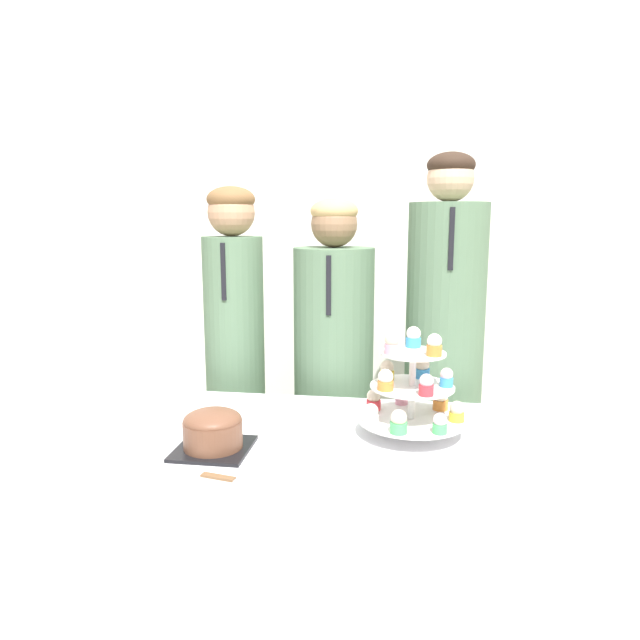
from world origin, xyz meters
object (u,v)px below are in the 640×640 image
at_px(cake_knife, 238,481).
at_px(student_1, 333,387).
at_px(student_0, 235,369).
at_px(student_2, 443,371).
at_px(cupcake_stand, 412,390).
at_px(round_cake, 213,430).

bearing_deg(cake_knife, student_1, 94.10).
bearing_deg(cake_knife, student_0, 118.22).
bearing_deg(student_2, cupcake_stand, -102.80).
distance_m(cake_knife, student_2, 1.10).
bearing_deg(cupcake_stand, student_2, 77.20).
bearing_deg(student_2, student_1, -180.00).
distance_m(cake_knife, cupcake_stand, 0.58).
distance_m(cake_knife, student_0, 1.00).
relative_size(round_cake, student_0, 0.14).
relative_size(round_cake, cake_knife, 0.68).
distance_m(student_0, student_1, 0.41).
xyz_separation_m(cake_knife, student_2, (0.55, 0.95, 0.05)).
bearing_deg(student_0, round_cake, -77.80).
xyz_separation_m(student_0, student_2, (0.84, 0.00, 0.02)).
distance_m(cake_knife, student_1, 0.96).
bearing_deg(student_1, cake_knife, -97.23).
xyz_separation_m(cupcake_stand, student_0, (-0.71, 0.58, -0.12)).
distance_m(cupcake_stand, student_0, 0.93).
distance_m(student_0, student_2, 0.84).
xyz_separation_m(cupcake_stand, student_2, (0.13, 0.58, -0.09)).
xyz_separation_m(cupcake_stand, student_1, (-0.30, 0.58, -0.18)).
bearing_deg(round_cake, student_2, 48.96).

